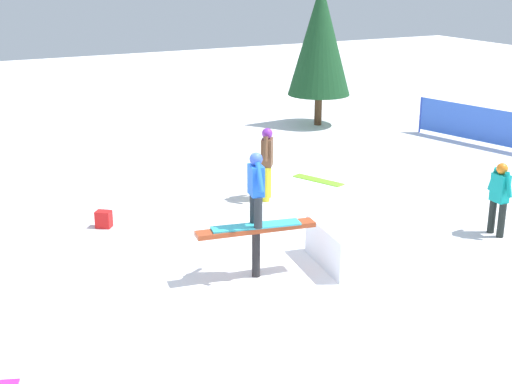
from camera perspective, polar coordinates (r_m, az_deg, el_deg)
The scene contains 10 objects.
ground_plane at distance 12.10m, azimuth -0.00°, elevation -6.74°, with size 60.00×60.00×0.00m, color white.
rail_feature at distance 11.81m, azimuth -0.00°, elevation -3.49°, with size 2.05×0.59×0.89m.
snow_kicker_ramp at distance 12.72m, azimuth 9.01°, elevation -3.94°, with size 1.80×1.50×0.72m, color white.
main_rider_on_rail at distance 11.55m, azimuth -0.00°, elevation 0.04°, with size 1.52×0.74×1.26m.
bystander_teal at distance 14.35m, azimuth 18.89°, elevation -0.24°, with size 0.22×0.64×1.44m.
bystander_brown at distance 15.62m, azimuth 0.89°, elevation 2.59°, with size 0.48×0.61×1.62m.
loose_snowboard_lime at distance 17.28m, azimuth 5.00°, elevation 0.95°, with size 1.35×0.28×0.02m, color #87E430.
backpack_on_snow at distance 14.49m, azimuth -12.09°, elevation -2.14°, with size 0.30×0.22×0.34m, color red.
safety_fence at distance 21.46m, azimuth 17.46°, elevation 5.19°, with size 1.04×4.06×1.10m.
pine_tree_far at distance 22.80m, azimuth 5.15°, elevation 12.10°, with size 1.98×1.98×4.50m.
Camera 1 is at (5.03, 9.76, 5.08)m, focal length 50.00 mm.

